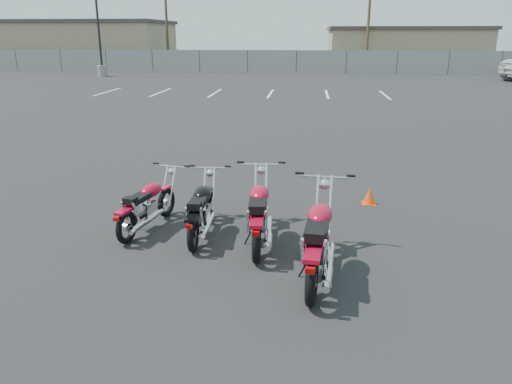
# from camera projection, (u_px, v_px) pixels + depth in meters

# --- Properties ---
(ground) EXTENTS (120.00, 120.00, 0.00)m
(ground) POSITION_uv_depth(u_px,v_px,m) (239.00, 244.00, 7.54)
(ground) COLOR black
(ground) RESTS_ON ground
(motorcycle_front_red) EXTENTS (0.80, 1.80, 0.88)m
(motorcycle_front_red) POSITION_uv_depth(u_px,v_px,m) (147.00, 206.00, 8.03)
(motorcycle_front_red) COLOR black
(motorcycle_front_red) RESTS_ON ground
(motorcycle_second_black) EXTENTS (0.72, 1.86, 0.91)m
(motorcycle_second_black) POSITION_uv_depth(u_px,v_px,m) (201.00, 210.00, 7.78)
(motorcycle_second_black) COLOR black
(motorcycle_second_black) RESTS_ON ground
(motorcycle_third_red) EXTENTS (0.81, 2.09, 1.02)m
(motorcycle_third_red) POSITION_uv_depth(u_px,v_px,m) (259.00, 213.00, 7.49)
(motorcycle_third_red) COLOR black
(motorcycle_third_red) RESTS_ON ground
(motorcycle_rear_red) EXTENTS (0.87, 2.26, 1.10)m
(motorcycle_rear_red) POSITION_uv_depth(u_px,v_px,m) (319.00, 240.00, 6.43)
(motorcycle_rear_red) COLOR black
(motorcycle_rear_red) RESTS_ON ground
(training_cone_near) EXTENTS (0.26, 0.26, 0.31)m
(training_cone_near) POSITION_uv_depth(u_px,v_px,m) (369.00, 196.00, 9.30)
(training_cone_near) COLOR #ED420C
(training_cone_near) RESTS_ON ground
(light_pole_west) EXTENTS (0.80, 0.70, 9.40)m
(light_pole_west) POSITION_uv_depth(u_px,v_px,m) (100.00, 43.00, 36.79)
(light_pole_west) COLOR gray
(light_pole_west) RESTS_ON ground
(chainlink_fence) EXTENTS (80.06, 0.06, 1.80)m
(chainlink_fence) POSITION_uv_depth(u_px,v_px,m) (296.00, 62.00, 40.46)
(chainlink_fence) COLOR slate
(chainlink_fence) RESTS_ON ground
(tan_building_west) EXTENTS (18.40, 10.40, 4.30)m
(tan_building_west) POSITION_uv_depth(u_px,v_px,m) (74.00, 43.00, 48.84)
(tan_building_west) COLOR #988562
(tan_building_west) RESTS_ON ground
(tan_building_east) EXTENTS (14.40, 9.40, 3.70)m
(tan_building_east) POSITION_uv_depth(u_px,v_px,m) (403.00, 47.00, 47.74)
(tan_building_east) COLOR #988562
(tan_building_east) RESTS_ON ground
(utility_pole_b) EXTENTS (1.80, 0.24, 9.00)m
(utility_pole_b) POSITION_uv_depth(u_px,v_px,m) (166.00, 15.00, 45.21)
(utility_pole_b) COLOR #453320
(utility_pole_b) RESTS_ON ground
(utility_pole_c) EXTENTS (1.80, 0.24, 9.00)m
(utility_pole_c) POSITION_uv_depth(u_px,v_px,m) (369.00, 14.00, 42.53)
(utility_pole_c) COLOR #453320
(utility_pole_c) RESTS_ON ground
(parking_line_stripes) EXTENTS (15.12, 4.00, 0.01)m
(parking_line_stripes) POSITION_uv_depth(u_px,v_px,m) (243.00, 93.00, 26.75)
(parking_line_stripes) COLOR silver
(parking_line_stripes) RESTS_ON ground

